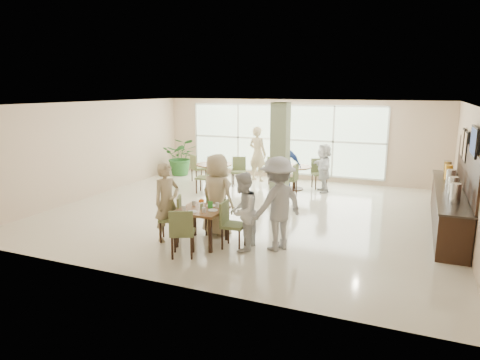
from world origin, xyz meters
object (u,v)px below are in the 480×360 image
at_px(teen_far, 217,195).
at_px(adult_a, 284,167).
at_px(main_table, 202,213).
at_px(adult_b, 324,168).
at_px(teen_left, 167,202).
at_px(buffet_counter, 449,205).
at_px(teen_right, 243,212).
at_px(adult_standing, 258,154).
at_px(round_table_right, 294,172).
at_px(potted_plant, 181,157).
at_px(teen_standing, 277,204).
at_px(round_table_left, 214,169).

distance_m(teen_far, adult_a, 4.10).
xyz_separation_m(main_table, adult_b, (1.34, 5.58, 0.10)).
relative_size(main_table, teen_left, 0.55).
bearing_deg(buffet_counter, teen_right, -141.43).
xyz_separation_m(teen_far, adult_standing, (-1.16, 5.63, 0.05)).
height_order(buffet_counter, teen_far, buffet_counter).
bearing_deg(adult_b, main_table, -37.55).
bearing_deg(teen_far, buffet_counter, -133.76).
bearing_deg(adult_standing, round_table_right, 171.10).
bearing_deg(adult_a, potted_plant, 139.93).
bearing_deg(teen_standing, adult_b, -147.40).
distance_m(teen_standing, adult_a, 4.61).
relative_size(buffet_counter, adult_b, 3.11).
bearing_deg(buffet_counter, teen_left, -150.05).
relative_size(round_table_left, teen_right, 0.75).
distance_m(teen_left, teen_far, 1.10).
xyz_separation_m(round_table_left, teen_standing, (3.65, -4.60, 0.35)).
height_order(round_table_left, buffet_counter, buffet_counter).
relative_size(main_table, teen_far, 0.51).
bearing_deg(main_table, teen_far, 87.34).
distance_m(round_table_right, adult_b, 0.95).
relative_size(teen_left, adult_a, 0.97).
xyz_separation_m(round_table_right, teen_standing, (1.10, -5.21, 0.37)).
bearing_deg(main_table, teen_standing, 11.49).
distance_m(teen_far, adult_standing, 5.74).
bearing_deg(buffet_counter, adult_standing, 151.60).
distance_m(buffet_counter, teen_far, 5.34).
xyz_separation_m(teen_left, adult_standing, (-0.35, 6.38, 0.12)).
xyz_separation_m(buffet_counter, adult_standing, (-5.89, 3.18, 0.40)).
relative_size(potted_plant, teen_far, 0.77).
relative_size(adult_a, adult_b, 1.14).
xyz_separation_m(teen_left, teen_far, (0.81, 0.75, 0.07)).
bearing_deg(round_table_left, teen_standing, -51.60).
xyz_separation_m(teen_left, teen_standing, (2.30, 0.39, 0.10)).
bearing_deg(teen_far, round_table_right, -75.60).
bearing_deg(potted_plant, main_table, -56.34).
relative_size(teen_right, teen_standing, 0.84).
height_order(main_table, potted_plant, potted_plant).
xyz_separation_m(main_table, round_table_left, (-2.13, 4.91, -0.07)).
height_order(main_table, teen_far, teen_far).
relative_size(round_table_right, teen_left, 0.64).
distance_m(round_table_left, potted_plant, 2.32).
xyz_separation_m(potted_plant, teen_far, (4.12, -5.48, 0.20)).
height_order(main_table, adult_a, adult_a).
xyz_separation_m(potted_plant, adult_b, (5.43, -0.57, 0.06)).
bearing_deg(teen_far, main_table, 106.29).
distance_m(round_table_left, teen_far, 4.78).
height_order(teen_far, teen_standing, teen_standing).
distance_m(teen_far, teen_standing, 1.53).
distance_m(main_table, round_table_left, 5.36).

